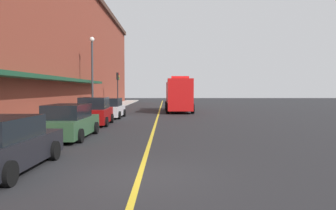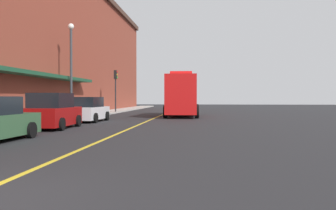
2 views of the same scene
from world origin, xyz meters
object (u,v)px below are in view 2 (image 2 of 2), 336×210
at_px(parked_car_3, 87,110).
at_px(street_lamp_left, 71,60).
at_px(parking_meter_0, 75,105).
at_px(traffic_light_near, 116,83).
at_px(fire_truck, 183,96).
at_px(parked_car_2, 52,112).
at_px(parking_meter_1, 74,105).

bearing_deg(parked_car_3, street_lamp_left, 40.11).
distance_m(parking_meter_0, traffic_light_near, 12.34).
distance_m(fire_truck, parking_meter_0, 9.51).
height_order(parked_car_2, parking_meter_1, parked_car_2).
xyz_separation_m(parked_car_3, street_lamp_left, (-2.04, 2.56, 3.62)).
height_order(street_lamp_left, traffic_light_near, street_lamp_left).
relative_size(parked_car_3, street_lamp_left, 0.60).
bearing_deg(parked_car_3, parking_meter_0, 43.65).
distance_m(fire_truck, traffic_light_near, 9.71).
xyz_separation_m(parking_meter_0, traffic_light_near, (0.06, 12.16, 2.10)).
bearing_deg(street_lamp_left, parked_car_2, -76.55).
height_order(parked_car_2, street_lamp_left, street_lamp_left).
bearing_deg(parked_car_2, fire_truck, -26.54).
xyz_separation_m(fire_truck, traffic_light_near, (-7.33, 6.21, 1.42)).
distance_m(parking_meter_1, street_lamp_left, 3.59).
relative_size(fire_truck, street_lamp_left, 1.19).
xyz_separation_m(parked_car_3, fire_truck, (5.95, 7.55, 0.96)).
height_order(parked_car_3, parking_meter_0, parked_car_3).
bearing_deg(fire_truck, parked_car_3, -39.21).
bearing_deg(street_lamp_left, parking_meter_1, -63.03).
bearing_deg(parked_car_2, street_lamp_left, 11.81).
xyz_separation_m(street_lamp_left, traffic_light_near, (0.66, 11.20, -1.24)).
height_order(parked_car_3, traffic_light_near, traffic_light_near).
bearing_deg(street_lamp_left, traffic_light_near, 86.62).
height_order(fire_truck, street_lamp_left, street_lamp_left).
bearing_deg(traffic_light_near, parking_meter_1, -90.29).
height_order(parking_meter_1, traffic_light_near, traffic_light_near).
xyz_separation_m(fire_truck, street_lamp_left, (-7.99, -4.99, 2.66)).
relative_size(parking_meter_0, traffic_light_near, 0.31).
distance_m(parked_car_2, fire_truck, 14.42).
relative_size(parked_car_2, fire_truck, 0.51).
xyz_separation_m(parked_car_2, parking_meter_0, (-1.33, 7.10, 0.20)).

